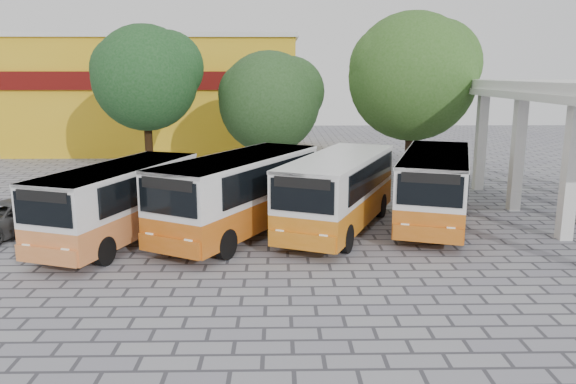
{
  "coord_description": "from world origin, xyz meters",
  "views": [
    {
      "loc": [
        -2.17,
        -16.93,
        5.74
      ],
      "look_at": [
        -1.82,
        2.9,
        1.5
      ],
      "focal_mm": 35.0,
      "sensor_mm": 36.0,
      "label": 1
    }
  ],
  "objects_px": {
    "bus_far_left": "(120,198)",
    "parked_car": "(4,219)",
    "bus_centre_right": "(339,188)",
    "bus_far_right": "(435,183)",
    "bus_centre_left": "(240,190)"
  },
  "relations": [
    {
      "from": "bus_far_left",
      "to": "parked_car",
      "type": "distance_m",
      "value": 4.56
    },
    {
      "from": "bus_centre_right",
      "to": "bus_far_right",
      "type": "relative_size",
      "value": 1.01
    },
    {
      "from": "bus_far_right",
      "to": "bus_far_left",
      "type": "bearing_deg",
      "value": -151.66
    },
    {
      "from": "bus_centre_left",
      "to": "bus_centre_right",
      "type": "bearing_deg",
      "value": 36.77
    },
    {
      "from": "bus_far_right",
      "to": "parked_car",
      "type": "relative_size",
      "value": 1.89
    },
    {
      "from": "bus_far_left",
      "to": "bus_far_right",
      "type": "relative_size",
      "value": 0.95
    },
    {
      "from": "bus_far_left",
      "to": "bus_centre_left",
      "type": "height_order",
      "value": "bus_centre_left"
    },
    {
      "from": "bus_far_left",
      "to": "bus_centre_left",
      "type": "relative_size",
      "value": 0.92
    },
    {
      "from": "bus_far_left",
      "to": "bus_centre_right",
      "type": "relative_size",
      "value": 0.94
    },
    {
      "from": "bus_far_left",
      "to": "bus_centre_right",
      "type": "distance_m",
      "value": 7.75
    },
    {
      "from": "bus_centre_left",
      "to": "bus_far_right",
      "type": "height_order",
      "value": "bus_centre_left"
    },
    {
      "from": "bus_far_left",
      "to": "bus_centre_left",
      "type": "bearing_deg",
      "value": 28.98
    },
    {
      "from": "bus_centre_left",
      "to": "bus_centre_right",
      "type": "height_order",
      "value": "bus_centre_left"
    },
    {
      "from": "bus_centre_left",
      "to": "parked_car",
      "type": "bearing_deg",
      "value": -151.69
    },
    {
      "from": "bus_far_left",
      "to": "parked_car",
      "type": "height_order",
      "value": "bus_far_left"
    }
  ]
}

